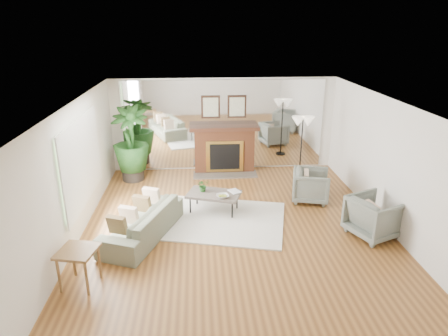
{
  "coord_description": "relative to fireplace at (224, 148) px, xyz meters",
  "views": [
    {
      "loc": [
        -0.73,
        -7.03,
        3.87
      ],
      "look_at": [
        -0.19,
        0.6,
        1.06
      ],
      "focal_mm": 32.0,
      "sensor_mm": 36.0,
      "label": 1
    }
  ],
  "objects": [
    {
      "name": "ground",
      "position": [
        0.0,
        -3.26,
        -0.66
      ],
      "size": [
        7.0,
        7.0,
        0.0
      ],
      "primitive_type": "plane",
      "color": "brown",
      "rests_on": "ground"
    },
    {
      "name": "wall_left",
      "position": [
        -2.99,
        -3.26,
        0.59
      ],
      "size": [
        0.02,
        7.0,
        2.5
      ],
      "primitive_type": "cube",
      "color": "white",
      "rests_on": "ground"
    },
    {
      "name": "wall_right",
      "position": [
        2.99,
        -3.26,
        0.59
      ],
      "size": [
        0.02,
        7.0,
        2.5
      ],
      "primitive_type": "cube",
      "color": "white",
      "rests_on": "ground"
    },
    {
      "name": "wall_back",
      "position": [
        0.0,
        0.23,
        0.59
      ],
      "size": [
        6.0,
        0.02,
        2.5
      ],
      "primitive_type": "cube",
      "color": "white",
      "rests_on": "ground"
    },
    {
      "name": "mirror_panel",
      "position": [
        0.0,
        0.21,
        0.59
      ],
      "size": [
        5.4,
        0.04,
        2.4
      ],
      "primitive_type": "cube",
      "color": "silver",
      "rests_on": "wall_back"
    },
    {
      "name": "window_panel",
      "position": [
        -2.96,
        -2.86,
        0.69
      ],
      "size": [
        0.04,
        2.4,
        1.5
      ],
      "primitive_type": "cube",
      "color": "#B2E09E",
      "rests_on": "wall_left"
    },
    {
      "name": "fireplace",
      "position": [
        0.0,
        0.0,
        0.0
      ],
      "size": [
        1.85,
        0.83,
        2.05
      ],
      "color": "brown",
      "rests_on": "ground"
    },
    {
      "name": "area_rug",
      "position": [
        -0.4,
        -2.89,
        -0.64
      ],
      "size": [
        3.21,
        2.61,
        0.03
      ],
      "primitive_type": "cube",
      "rotation": [
        0.0,
        0.0,
        -0.23
      ],
      "color": "white",
      "rests_on": "ground"
    },
    {
      "name": "coffee_table",
      "position": [
        -0.4,
        -2.5,
        -0.26
      ],
      "size": [
        1.25,
        0.95,
        0.44
      ],
      "rotation": [
        0.0,
        0.0,
        -0.32
      ],
      "color": "#60574C",
      "rests_on": "ground"
    },
    {
      "name": "sofa",
      "position": [
        -1.8,
        -3.46,
        -0.36
      ],
      "size": [
        1.5,
        2.21,
        0.6
      ],
      "primitive_type": "imported",
      "rotation": [
        0.0,
        0.0,
        -1.94
      ],
      "color": "#6B715B",
      "rests_on": "ground"
    },
    {
      "name": "armchair_back",
      "position": [
        1.83,
        -2.06,
        -0.29
      ],
      "size": [
        0.97,
        0.96,
        0.73
      ],
      "primitive_type": "imported",
      "rotation": [
        0.0,
        0.0,
        1.33
      ],
      "color": "gray",
      "rests_on": "ground"
    },
    {
      "name": "armchair_front",
      "position": [
        2.6,
        -3.71,
        -0.27
      ],
      "size": [
        1.13,
        1.12,
        0.79
      ],
      "primitive_type": "imported",
      "rotation": [
        0.0,
        0.0,
        1.98
      ],
      "color": "gray",
      "rests_on": "ground"
    },
    {
      "name": "side_table",
      "position": [
        -2.58,
        -4.91,
        -0.13
      ],
      "size": [
        0.66,
        0.66,
        0.63
      ],
      "rotation": [
        0.0,
        0.0,
        -0.22
      ],
      "color": "olive",
      "rests_on": "ground"
    },
    {
      "name": "potted_ficus",
      "position": [
        -2.4,
        -0.48,
        0.37
      ],
      "size": [
        0.95,
        0.95,
        1.92
      ],
      "color": "black",
      "rests_on": "ground"
    },
    {
      "name": "floor_lamp",
      "position": [
        1.85,
        -0.97,
        0.8
      ],
      "size": [
        0.56,
        0.31,
        1.71
      ],
      "color": "black",
      "rests_on": "ground"
    },
    {
      "name": "tabletop_plant",
      "position": [
        -0.63,
        -2.38,
        -0.08
      ],
      "size": [
        0.29,
        0.27,
        0.27
      ],
      "primitive_type": "imported",
      "rotation": [
        0.0,
        0.0,
        0.29
      ],
      "color": "#2F6224",
      "rests_on": "coffee_table"
    },
    {
      "name": "fruit_bowl",
      "position": [
        -0.23,
        -2.74,
        -0.19
      ],
      "size": [
        0.3,
        0.3,
        0.06
      ],
      "primitive_type": "imported",
      "rotation": [
        0.0,
        0.0,
        0.22
      ],
      "color": "olive",
      "rests_on": "coffee_table"
    },
    {
      "name": "book",
      "position": [
        -0.05,
        -2.51,
        -0.21
      ],
      "size": [
        0.31,
        0.34,
        0.02
      ],
      "primitive_type": "imported",
      "rotation": [
        0.0,
        0.0,
        0.44
      ],
      "color": "olive",
      "rests_on": "coffee_table"
    }
  ]
}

